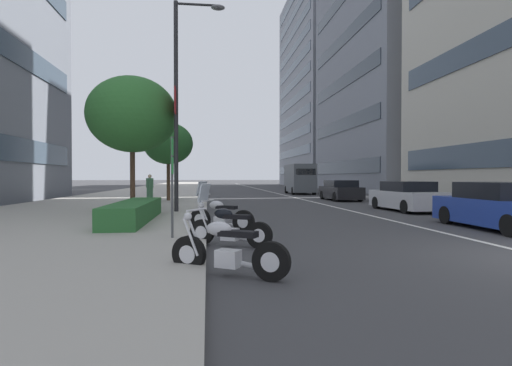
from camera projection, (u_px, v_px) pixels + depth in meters
sidewalk_right_plaza at (150, 194)px, 35.86m from camera, size 160.00×10.39×0.15m
lane_centre_stripe at (271, 192)px, 42.29m from camera, size 110.00×0.16×0.01m
motorcycle_mid_row at (227, 251)px, 6.45m from camera, size 1.19×1.90×1.09m
motorcycle_second_in_row at (228, 228)px, 9.22m from camera, size 1.09×1.89×1.46m
motorcycle_nearest_camera at (220, 217)px, 11.67m from camera, size 1.28×1.88×1.49m
car_following_behind at (499, 207)px, 12.21m from camera, size 4.51×1.88×1.46m
car_lead_in_lane at (407, 197)px, 18.88m from camera, size 4.30×2.04×1.41m
car_approaching_light at (340, 191)px, 27.41m from camera, size 4.36×1.92×1.40m
delivery_van_ahead at (300, 178)px, 37.65m from camera, size 5.27×2.28×2.80m
parking_sign_by_curb at (172, 175)px, 9.55m from camera, size 0.32×0.06×2.45m
street_lamp_with_banners at (183, 88)px, 16.87m from camera, size 1.26×2.18×8.95m
clipped_hedge_bed at (134, 211)px, 13.30m from camera, size 5.85×1.10×0.64m
street_tree_mid_sidewalk at (132, 115)px, 17.68m from camera, size 3.97×3.97×5.96m
street_tree_by_lamp_post at (168, 144)px, 24.73m from camera, size 3.07×3.07×4.88m
pedestrian_on_plaza at (150, 188)px, 23.77m from camera, size 0.47×0.45×1.63m
office_tower_far_left_down_avenue at (406, 46)px, 46.84m from camera, size 22.87×15.56×34.40m
office_tower_near_left at (349, 88)px, 73.73m from camera, size 27.53×21.35×36.54m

